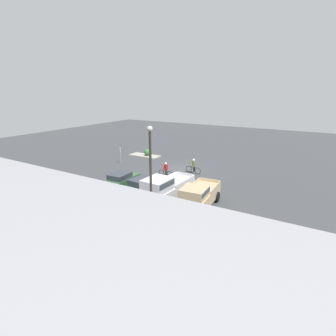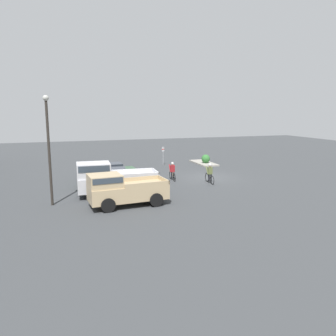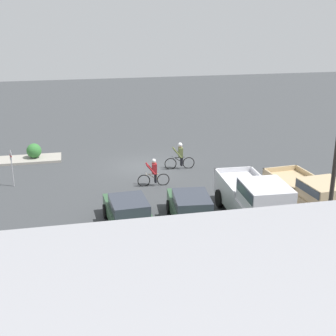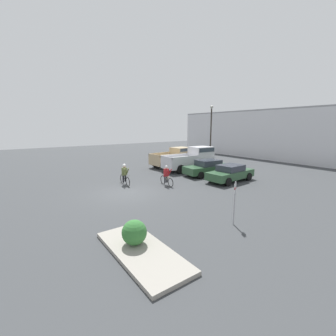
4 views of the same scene
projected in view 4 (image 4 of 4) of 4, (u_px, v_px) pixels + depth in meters
The scene contains 12 objects.
ground_plane at pixel (126, 193), 15.56m from camera, with size 80.00×80.00×0.00m, color #383A3D.
warehouse_building at pixel (308, 135), 30.60m from camera, with size 38.21×10.40×6.79m.
pickup_truck_0 at pixel (174, 157), 25.57m from camera, with size 2.48×5.03×2.10m.
pickup_truck_1 at pixel (192, 158), 23.44m from camera, with size 2.40×5.66×2.38m.
sedan_0 at pixel (208, 168), 21.02m from camera, with size 2.27×4.90×1.45m.
sedan_1 at pixel (230, 173), 18.64m from camera, with size 2.09×4.54×1.40m.
cyclist_0 at pixel (167, 175), 17.36m from camera, with size 1.79×0.47×1.59m.
cyclist_1 at pixel (125, 174), 17.55m from camera, with size 1.87×0.47×1.69m.
fire_lane_sign at pixel (235, 199), 10.30m from camera, with size 0.14×0.28×2.09m.
lamppost at pixel (211, 131), 26.18m from camera, with size 0.36×0.36×6.87m.
curb_island at pixel (141, 251), 8.13m from camera, with size 4.34×1.79×0.15m, color gray.
shrub at pixel (134, 232), 8.41m from camera, with size 0.95×0.95×0.95m.
Camera 4 is at (13.84, -6.42, 4.55)m, focal length 24.00 mm.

